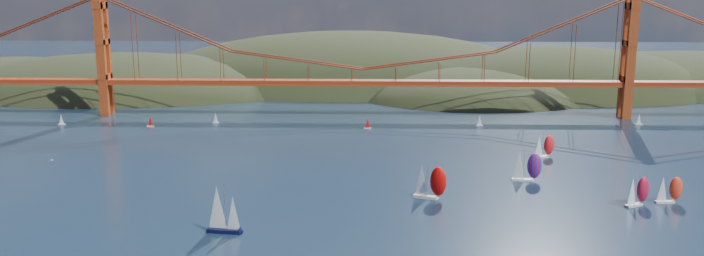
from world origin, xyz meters
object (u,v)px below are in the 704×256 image
Objects in this scene: racer_2 at (669,189)px; racer_3 at (544,146)px; racer_1 at (637,191)px; racer_rwb at (526,166)px; sloop_navy at (222,210)px; racer_0 at (429,181)px.

racer_3 is (-22.41, 50.82, 0.18)m from racer_2.
racer_1 is 55.20m from racer_3.
racer_3 is 32.76m from racer_rwb.
sloop_navy is 1.46× the size of racer_3.
sloop_navy is at bearing -131.17° from racer_0.
sloop_navy is at bearing -173.69° from racer_2.
racer_3 is at bearing 107.41° from racer_2.
racer_0 is 57.04m from racer_1.
racer_2 is 0.96× the size of racer_3.
racer_0 is (53.19, 28.98, -0.61)m from sloop_navy.
racer_1 is at bearing 18.98° from sloop_navy.
racer_3 reaches higher than racer_2.
racer_0 is at bearing 146.85° from racer_1.
sloop_navy is 124.68m from racer_3.
racer_rwb reaches higher than racer_3.
racer_2 is at bearing -11.67° from racer_1.
racer_2 is at bearing -85.90° from racer_3.
sloop_navy is 60.57m from racer_0.
racer_0 is 36.62m from racer_rwb.
racer_0 is 1.28× the size of racer_2.
racer_2 is 40.74m from racer_rwb.
racer_1 is at bearing -169.83° from racer_2.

